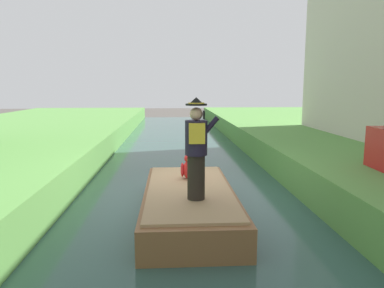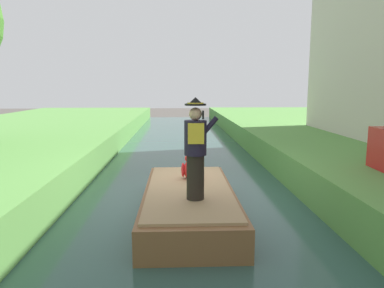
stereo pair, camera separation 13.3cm
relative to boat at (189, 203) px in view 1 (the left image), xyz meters
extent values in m
plane|color=#4C4742|center=(0.00, 1.19, -0.40)|extent=(80.00, 80.00, 0.00)
cube|color=#2D4C47|center=(0.00, 1.19, -0.35)|extent=(5.31, 48.00, 0.10)
cube|color=brown|center=(0.00, 0.00, -0.02)|extent=(1.82, 4.21, 0.56)
cube|color=#997A56|center=(0.00, 0.00, 0.28)|extent=(1.67, 3.87, 0.05)
cylinder|color=black|center=(0.09, -0.72, 0.72)|extent=(0.32, 0.32, 0.82)
cylinder|color=black|center=(0.09, -0.72, 1.44)|extent=(0.40, 0.40, 0.62)
cube|color=gold|center=(0.09, -0.91, 1.54)|extent=(0.28, 0.06, 0.36)
sphere|color=#DBA884|center=(0.09, -0.72, 1.86)|extent=(0.23, 0.23, 0.23)
cylinder|color=black|center=(0.09, -0.72, 2.03)|extent=(0.38, 0.38, 0.03)
cone|color=black|center=(0.09, -0.72, 2.10)|extent=(0.26, 0.26, 0.12)
cylinder|color=gold|center=(0.09, -0.72, 2.05)|extent=(0.29, 0.29, 0.02)
cylinder|color=black|center=(0.31, -0.76, 1.62)|extent=(0.38, 0.09, 0.43)
cube|color=black|center=(0.22, -0.78, 1.85)|extent=(0.03, 0.08, 0.15)
ellipsoid|color=red|center=(0.03, 0.77, 0.51)|extent=(0.26, 0.32, 0.40)
sphere|color=red|center=(0.03, 0.73, 0.78)|extent=(0.20, 0.20, 0.20)
cone|color=yellow|center=(0.03, 0.63, 0.77)|extent=(0.09, 0.09, 0.09)
ellipsoid|color=red|center=(-0.11, 0.77, 0.51)|extent=(0.08, 0.20, 0.32)
ellipsoid|color=red|center=(0.17, 0.77, 0.51)|extent=(0.08, 0.20, 0.32)
camera|label=1|loc=(-0.36, -7.02, 2.32)|focal=33.47mm
camera|label=2|loc=(-0.23, -7.03, 2.32)|focal=33.47mm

